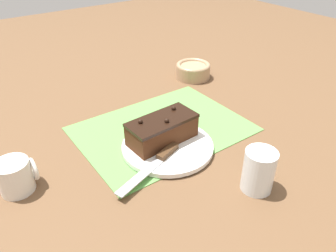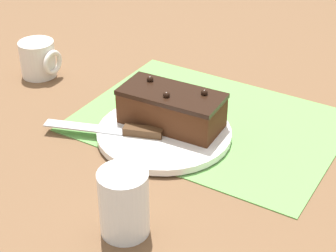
{
  "view_description": "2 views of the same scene",
  "coord_description": "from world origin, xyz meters",
  "px_view_note": "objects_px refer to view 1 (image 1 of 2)",
  "views": [
    {
      "loc": [
        -0.44,
        -0.64,
        0.51
      ],
      "look_at": [
        -0.04,
        -0.08,
        0.07
      ],
      "focal_mm": 35.0,
      "sensor_mm": 36.0,
      "label": 1
    },
    {
      "loc": [
        0.39,
        -0.78,
        0.54
      ],
      "look_at": [
        -0.02,
        -0.11,
        0.05
      ],
      "focal_mm": 60.0,
      "sensor_mm": 36.0,
      "label": 2
    }
  ],
  "objects_px": {
    "cake_plate": "(168,146)",
    "serving_knife": "(159,159)",
    "coffee_mug": "(16,176)",
    "drinking_glass": "(259,171)",
    "small_bowl": "(193,70)",
    "chocolate_cake": "(162,129)"
  },
  "relations": [
    {
      "from": "cake_plate",
      "to": "coffee_mug",
      "type": "relative_size",
      "value": 2.85
    },
    {
      "from": "drinking_glass",
      "to": "small_bowl",
      "type": "distance_m",
      "value": 0.6
    },
    {
      "from": "chocolate_cake",
      "to": "serving_knife",
      "type": "relative_size",
      "value": 0.89
    },
    {
      "from": "serving_knife",
      "to": "coffee_mug",
      "type": "xyz_separation_m",
      "value": [
        -0.29,
        0.11,
        0.02
      ]
    },
    {
      "from": "small_bowl",
      "to": "coffee_mug",
      "type": "bearing_deg",
      "value": -160.96
    },
    {
      "from": "chocolate_cake",
      "to": "small_bowl",
      "type": "bearing_deg",
      "value": 40.19
    },
    {
      "from": "cake_plate",
      "to": "small_bowl",
      "type": "bearing_deg",
      "value": 42.48
    },
    {
      "from": "small_bowl",
      "to": "coffee_mug",
      "type": "relative_size",
      "value": 1.52
    },
    {
      "from": "serving_knife",
      "to": "drinking_glass",
      "type": "bearing_deg",
      "value": -163.22
    },
    {
      "from": "cake_plate",
      "to": "serving_knife",
      "type": "xyz_separation_m",
      "value": [
        -0.06,
        -0.04,
        0.01
      ]
    },
    {
      "from": "serving_knife",
      "to": "coffee_mug",
      "type": "relative_size",
      "value": 2.52
    },
    {
      "from": "chocolate_cake",
      "to": "coffee_mug",
      "type": "bearing_deg",
      "value": 172.29
    },
    {
      "from": "cake_plate",
      "to": "drinking_glass",
      "type": "relative_size",
      "value": 2.38
    },
    {
      "from": "chocolate_cake",
      "to": "serving_knife",
      "type": "bearing_deg",
      "value": -130.08
    },
    {
      "from": "drinking_glass",
      "to": "coffee_mug",
      "type": "xyz_separation_m",
      "value": [
        -0.43,
        0.3,
        -0.01
      ]
    },
    {
      "from": "chocolate_cake",
      "to": "drinking_glass",
      "type": "distance_m",
      "value": 0.26
    },
    {
      "from": "cake_plate",
      "to": "serving_knife",
      "type": "height_order",
      "value": "serving_knife"
    },
    {
      "from": "coffee_mug",
      "to": "small_bowl",
      "type": "bearing_deg",
      "value": 19.04
    },
    {
      "from": "drinking_glass",
      "to": "small_bowl",
      "type": "bearing_deg",
      "value": 64.11
    },
    {
      "from": "small_bowl",
      "to": "chocolate_cake",
      "type": "bearing_deg",
      "value": -139.81
    },
    {
      "from": "cake_plate",
      "to": "serving_knife",
      "type": "distance_m",
      "value": 0.07
    },
    {
      "from": "drinking_glass",
      "to": "serving_knife",
      "type": "bearing_deg",
      "value": 125.59
    }
  ]
}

